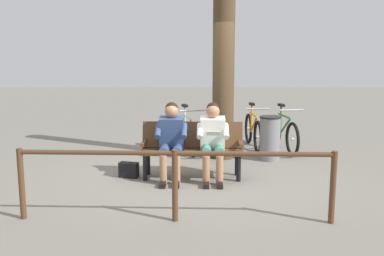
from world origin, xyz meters
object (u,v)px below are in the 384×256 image
at_px(person_reading, 213,138).
at_px(tree_trunk, 224,53).
at_px(bicycle_blue, 283,133).
at_px(bicycle_orange, 216,133).
at_px(bicycle_purple, 253,131).
at_px(handbag, 129,170).
at_px(person_companion, 171,138).
at_px(litter_bin, 270,138).
at_px(bench, 192,145).
at_px(bicycle_black, 187,134).

bearing_deg(person_reading, tree_trunk, -98.51).
relative_size(bicycle_blue, bicycle_orange, 1.00).
xyz_separation_m(person_reading, bicycle_blue, (-1.56, -2.08, -0.31)).
xyz_separation_m(bicycle_purple, bicycle_orange, (0.79, 0.25, 0.00)).
height_order(handbag, bicycle_purple, bicycle_purple).
relative_size(person_companion, litter_bin, 1.47).
height_order(tree_trunk, bicycle_blue, tree_trunk).
distance_m(litter_bin, bicycle_purple, 1.04).
bearing_deg(handbag, bicycle_purple, -136.64).
bearing_deg(person_reading, bench, -27.16).
distance_m(bench, person_companion, 0.39).
relative_size(litter_bin, bicycle_blue, 0.49).
bearing_deg(bicycle_orange, bicycle_blue, 101.20).
distance_m(bench, tree_trunk, 2.01).
height_order(tree_trunk, bicycle_orange, tree_trunk).
xyz_separation_m(person_companion, bicycle_black, (-0.23, -1.98, -0.30)).
xyz_separation_m(bench, handbag, (1.01, 0.05, -0.39)).
distance_m(bicycle_blue, bicycle_orange, 1.38).
bearing_deg(person_reading, bicycle_black, -76.35).
distance_m(person_reading, litter_bin, 1.71).
xyz_separation_m(tree_trunk, litter_bin, (-0.86, 0.18, -1.55)).
bearing_deg(person_companion, bench, -152.82).
bearing_deg(bicycle_black, tree_trunk, 37.21).
bearing_deg(bicycle_orange, bicycle_black, -76.44).
bearing_deg(litter_bin, tree_trunk, -11.97).
xyz_separation_m(bicycle_purple, bicycle_black, (1.38, 0.29, 0.00)).
distance_m(person_companion, bicycle_blue, 3.03).
bearing_deg(tree_trunk, bicycle_black, -39.39).
relative_size(person_companion, handbag, 4.00).
bearing_deg(litter_bin, bicycle_purple, -81.11).
relative_size(tree_trunk, bicycle_black, 2.38).
height_order(bench, bicycle_blue, bicycle_blue).
height_order(bench, bicycle_black, bicycle_black).
height_order(litter_bin, bicycle_black, bicycle_black).
height_order(person_reading, bicycle_purple, person_reading).
bearing_deg(bicycle_orange, litter_bin, 60.17).
xyz_separation_m(person_reading, bicycle_orange, (-0.17, -2.04, -0.31)).
height_order(handbag, bicycle_blue, bicycle_blue).
xyz_separation_m(handbag, litter_bin, (-2.45, -1.13, 0.29)).
relative_size(bicycle_purple, bicycle_orange, 1.01).
bearing_deg(tree_trunk, bicycle_orange, -80.97).
bearing_deg(bicycle_purple, bicycle_black, -80.77).
distance_m(bench, bicycle_purple, 2.47).
height_order(bench, bicycle_orange, bicycle_orange).
bearing_deg(bicycle_black, person_reading, -1.71).
height_order(person_reading, tree_trunk, tree_trunk).
height_order(handbag, bicycle_black, bicycle_black).
xyz_separation_m(bicycle_orange, bicycle_black, (0.59, 0.04, 0.00)).
bearing_deg(bicycle_purple, handbag, -49.17).
bearing_deg(bicycle_purple, person_reading, -25.34).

